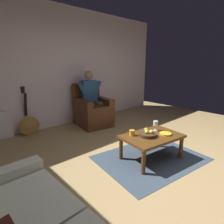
# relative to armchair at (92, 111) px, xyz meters

# --- Properties ---
(ground_plane) EXTENTS (7.28, 7.28, 0.00)m
(ground_plane) POSITION_rel_armchair_xyz_m (0.26, 2.50, -0.35)
(ground_plane) COLOR #9F8355
(wall_back) EXTENTS (5.90, 0.06, 2.76)m
(wall_back) POSITION_rel_armchair_xyz_m (0.26, -0.56, 1.03)
(wall_back) COLOR silver
(wall_back) RESTS_ON ground
(rug) EXTENTS (1.76, 1.42, 0.01)m
(rug) POSITION_rel_armchair_xyz_m (0.34, 2.00, -0.34)
(rug) COLOR #34414F
(rug) RESTS_ON ground
(armchair) EXTENTS (0.83, 0.94, 1.01)m
(armchair) POSITION_rel_armchair_xyz_m (0.00, 0.00, 0.00)
(armchair) COLOR #4E2915
(armchair) RESTS_ON ground
(person_seated) EXTENTS (0.64, 0.59, 1.30)m
(person_seated) POSITION_rel_armchair_xyz_m (-0.01, -0.04, 0.36)
(person_seated) COLOR #284E74
(person_seated) RESTS_ON ground
(coffee_table) EXTENTS (0.99, 0.73, 0.39)m
(coffee_table) POSITION_rel_armchair_xyz_m (0.34, 2.00, -0.01)
(coffee_table) COLOR #513014
(coffee_table) RESTS_ON ground
(guitar) EXTENTS (0.40, 0.30, 1.02)m
(guitar) POSITION_rel_armchair_xyz_m (1.39, -0.36, -0.12)
(guitar) COLOR #AB8041
(guitar) RESTS_ON ground
(wine_glass_near) EXTENTS (0.08, 0.08, 0.17)m
(wine_glass_near) POSITION_rel_armchair_xyz_m (0.13, 1.91, 0.16)
(wine_glass_near) COLOR silver
(wine_glass_near) RESTS_ON coffee_table
(fruit_bowl) EXTENTS (0.27, 0.27, 0.11)m
(fruit_bowl) POSITION_rel_armchair_xyz_m (0.42, 1.98, 0.08)
(fruit_bowl) COLOR #3E2A1C
(fruit_bowl) RESTS_ON coffee_table
(decorative_dish) EXTENTS (0.18, 0.18, 0.02)m
(decorative_dish) POSITION_rel_armchair_xyz_m (0.15, 2.12, 0.06)
(decorative_dish) COLOR gold
(decorative_dish) RESTS_ON coffee_table
(candle_jar) EXTENTS (0.08, 0.08, 0.08)m
(candle_jar) POSITION_rel_armchair_xyz_m (0.57, 1.80, 0.09)
(candle_jar) COLOR gold
(candle_jar) RESTS_ON coffee_table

